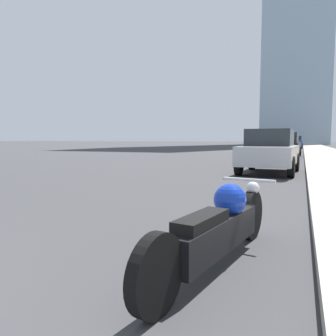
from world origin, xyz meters
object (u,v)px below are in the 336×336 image
parked_car_black (286,145)px  parked_car_green (290,143)px  motorcycle (219,227)px  parked_car_silver (270,151)px  parked_car_blue (295,142)px

parked_car_black → parked_car_green: bearing=92.8°
motorcycle → parked_car_silver: parked_car_silver is taller
parked_car_black → parked_car_green: size_ratio=1.04×
parked_car_green → motorcycle: bearing=-89.3°
parked_car_silver → parked_car_green: size_ratio=0.88×
parked_car_black → parked_car_green: 10.89m
parked_car_black → parked_car_blue: 23.51m
motorcycle → parked_car_black: parked_car_black is taller
parked_car_silver → parked_car_green: bearing=92.8°
motorcycle → parked_car_silver: (-0.36, 9.28, 0.43)m
parked_car_green → parked_car_silver: bearing=-89.9°
motorcycle → parked_car_blue: parked_car_blue is taller
motorcycle → parked_car_black: size_ratio=0.58×
parked_car_silver → parked_car_blue: 35.77m
motorcycle → parked_car_silver: size_ratio=0.68×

